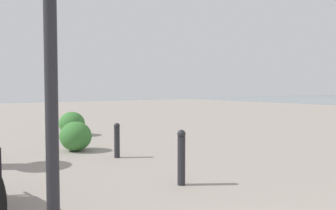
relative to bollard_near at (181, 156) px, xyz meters
name	(u,v)px	position (x,y,z in m)	size (l,w,h in m)	color
bollard_near	(181,156)	(0.00, 0.00, 0.00)	(0.13, 0.13, 0.85)	#232328
bollard_mid	(117,139)	(2.42, -0.08, -0.05)	(0.13, 0.13, 0.75)	#232328
shrub_low	(76,136)	(3.69, 0.38, -0.10)	(0.82, 0.73, 0.69)	#387533
shrub_round	(72,124)	(6.31, -0.40, -0.07)	(0.87, 0.78, 0.74)	#387533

